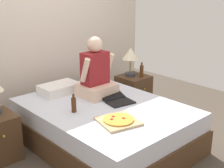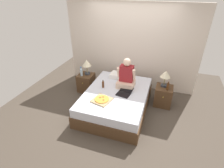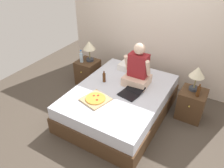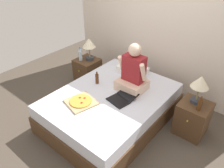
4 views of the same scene
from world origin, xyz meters
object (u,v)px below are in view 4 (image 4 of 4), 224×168
(nightstand_left, at_px, (88,71))
(person_seated, at_px, (133,73))
(beer_bottle, at_px, (200,104))
(beer_bottle_on_bed, at_px, (97,79))
(pizza_box, at_px, (81,102))
(lamp_on_right_nightstand, at_px, (200,84))
(nightstand_right, at_px, (192,118))
(water_bottle, at_px, (80,55))
(laptop, at_px, (121,99))
(bed, at_px, (111,107))
(lamp_on_left_nightstand, at_px, (89,44))

(nightstand_left, distance_m, person_seated, 1.43)
(beer_bottle, distance_m, beer_bottle_on_bed, 1.64)
(nightstand_left, xyz_separation_m, pizza_box, (0.93, -1.05, 0.28))
(lamp_on_right_nightstand, distance_m, pizza_box, 1.74)
(nightstand_right, relative_size, beer_bottle_on_bed, 2.46)
(water_bottle, bearing_deg, lamp_on_right_nightstand, 3.45)
(nightstand_left, xyz_separation_m, lamp_on_right_nightstand, (2.24, 0.05, 0.60))
(pizza_box, bearing_deg, water_bottle, 136.55)
(nightstand_left, height_order, laptop, laptop)
(bed, distance_m, lamp_on_right_nightstand, 1.41)
(nightstand_right, bearing_deg, person_seated, -166.14)
(bed, bearing_deg, lamp_on_right_nightstand, 29.85)
(beer_bottle, relative_size, laptop, 0.50)
(pizza_box, bearing_deg, nightstand_left, 131.61)
(nightstand_right, bearing_deg, pizza_box, -142.13)
(lamp_on_right_nightstand, xyz_separation_m, laptop, (-0.90, -0.65, -0.32))
(nightstand_left, bearing_deg, bed, -27.24)
(water_bottle, distance_m, nightstand_right, 2.39)
(nightstand_right, distance_m, person_seated, 1.14)
(bed, relative_size, laptop, 4.50)
(water_bottle, relative_size, person_seated, 0.35)
(bed, xyz_separation_m, laptop, (0.21, -0.01, 0.29))
(beer_bottle_on_bed, bearing_deg, pizza_box, -71.84)
(lamp_on_right_nightstand, xyz_separation_m, beer_bottle_on_bed, (-1.50, -0.54, -0.25))
(bed, distance_m, lamp_on_left_nightstand, 1.41)
(laptop, bearing_deg, lamp_on_left_nightstand, 153.61)
(laptop, bearing_deg, water_bottle, 160.40)
(lamp_on_left_nightstand, bearing_deg, lamp_on_right_nightstand, 0.00)
(water_bottle, xyz_separation_m, person_seated, (1.38, -0.15, 0.16))
(beer_bottle_on_bed, bearing_deg, nightstand_left, 146.54)
(bed, xyz_separation_m, nightstand_left, (-1.14, 0.59, 0.01))
(laptop, bearing_deg, nightstand_left, 156.05)
(lamp_on_left_nightstand, bearing_deg, laptop, -26.39)
(nightstand_left, height_order, lamp_on_right_nightstand, lamp_on_right_nightstand)
(nightstand_left, xyz_separation_m, beer_bottle, (2.34, -0.10, 0.37))
(nightstand_right, height_order, beer_bottle, beer_bottle)
(lamp_on_left_nightstand, distance_m, lamp_on_right_nightstand, 2.20)
(lamp_on_left_nightstand, distance_m, person_seated, 1.29)
(water_bottle, height_order, lamp_on_right_nightstand, lamp_on_right_nightstand)
(nightstand_left, distance_m, lamp_on_right_nightstand, 2.32)
(nightstand_right, relative_size, pizza_box, 1.11)
(bed, relative_size, pizza_box, 4.29)
(person_seated, bearing_deg, pizza_box, -114.49)
(water_bottle, xyz_separation_m, laptop, (1.43, -0.51, -0.10))
(bed, distance_m, beer_bottle, 1.35)
(nightstand_left, height_order, beer_bottle, beer_bottle)
(beer_bottle, height_order, beer_bottle_on_bed, beer_bottle)
(lamp_on_left_nightstand, relative_size, water_bottle, 1.63)
(nightstand_left, bearing_deg, person_seated, -10.55)
(bed, relative_size, beer_bottle_on_bed, 9.48)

